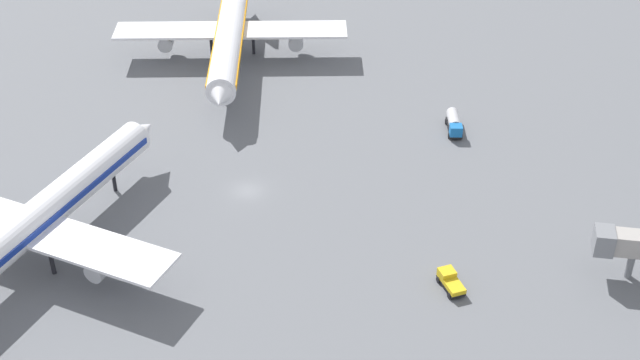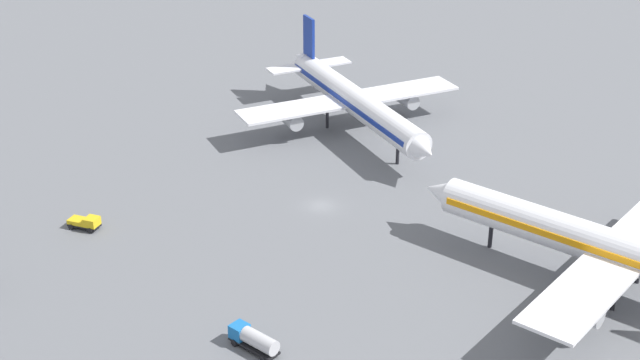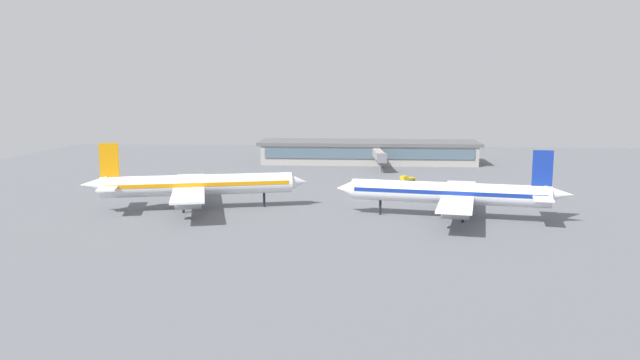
# 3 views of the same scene
# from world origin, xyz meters

# --- Properties ---
(ground) EXTENTS (288.00, 288.00, 0.00)m
(ground) POSITION_xyz_m (0.00, 0.00, 0.00)
(ground) COLOR slate
(airplane_at_gate) EXTENTS (50.22, 40.74, 15.36)m
(airplane_at_gate) POSITION_xyz_m (-19.66, 21.15, 5.58)
(airplane_at_gate) COLOR white
(airplane_at_gate) RESTS_ON ground
(airplane_taxiing) EXTENTS (51.17, 41.81, 15.83)m
(airplane_taxiing) POSITION_xyz_m (38.18, 15.43, 5.75)
(airplane_taxiing) COLOR white
(airplane_taxiing) RESTS_ON ground
(fuel_truck) EXTENTS (6.57, 3.37, 2.50)m
(fuel_truck) POSITION_xyz_m (23.66, -26.39, 1.39)
(fuel_truck) COLOR black
(fuel_truck) RESTS_ON ground
(pushback_tractor) EXTENTS (4.72, 4.02, 1.90)m
(pushback_tractor) POSITION_xyz_m (-13.60, -30.54, 0.97)
(pushback_tractor) COLOR black
(pushback_tractor) RESTS_ON ground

